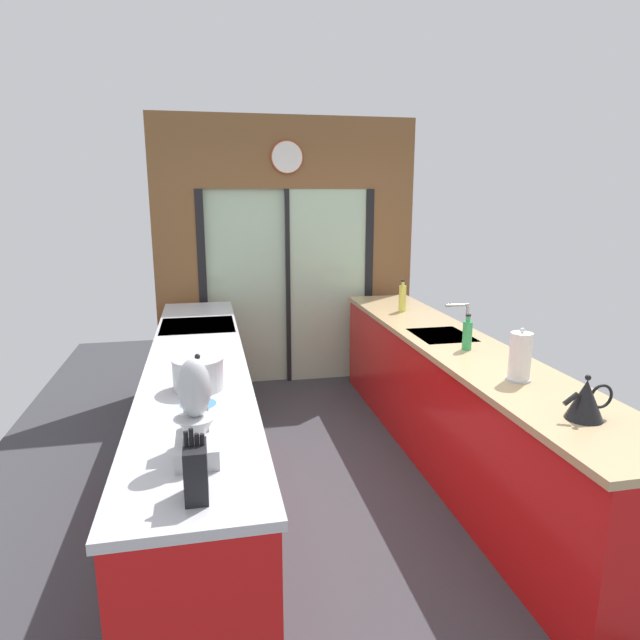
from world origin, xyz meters
TOP-DOWN VIEW (x-y plane):
  - ground_plane at (0.00, 0.60)m, footprint 5.04×7.60m
  - back_wall_unit at (0.00, 2.40)m, footprint 2.64×0.12m
  - left_counter_run at (-0.91, 0.13)m, footprint 0.62×3.80m
  - right_counter_run at (0.91, 0.30)m, footprint 0.62×3.80m
  - sink_faucet at (1.05, 0.55)m, footprint 0.19×0.02m
  - oven_range at (-0.91, 1.25)m, footprint 0.60×0.60m
  - mixing_bowl_near at (-0.89, -0.65)m, footprint 0.17×0.17m
  - mixing_bowl_far at (-0.89, 0.05)m, footprint 0.17×0.17m
  - knife_block at (-0.89, -1.39)m, footprint 0.08×0.14m
  - stand_mixer at (-0.89, -1.09)m, footprint 0.17×0.27m
  - stock_pot at (-0.89, -0.27)m, footprint 0.28×0.28m
  - kettle at (0.89, -1.06)m, footprint 0.26×0.17m
  - soap_bottle_near at (0.89, 0.14)m, footprint 0.06×0.06m
  - soap_bottle_far at (0.89, 1.41)m, footprint 0.06×0.06m
  - paper_towel_roll at (0.89, -0.50)m, footprint 0.14×0.14m

SIDE VIEW (x-z plane):
  - ground_plane at x=0.00m, z-range -0.02..0.00m
  - oven_range at x=-0.91m, z-range 0.00..0.92m
  - right_counter_run at x=0.91m, z-range 0.00..0.92m
  - left_counter_run at x=-0.91m, z-range 0.01..0.93m
  - mixing_bowl_near at x=-0.89m, z-range 0.92..0.98m
  - mixing_bowl_far at x=-0.89m, z-range 0.92..1.01m
  - stock_pot at x=-0.89m, z-range 0.91..1.11m
  - kettle at x=0.89m, z-range 0.91..1.13m
  - knife_block at x=-0.89m, z-range 0.89..1.15m
  - soap_bottle_near at x=0.89m, z-range 0.90..1.15m
  - soap_bottle_far at x=0.89m, z-range 0.90..1.19m
  - paper_towel_roll at x=0.89m, z-range 0.90..1.21m
  - sink_faucet at x=1.05m, z-range 0.96..1.20m
  - stand_mixer at x=-0.89m, z-range 0.87..1.29m
  - back_wall_unit at x=0.00m, z-range 0.18..2.88m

